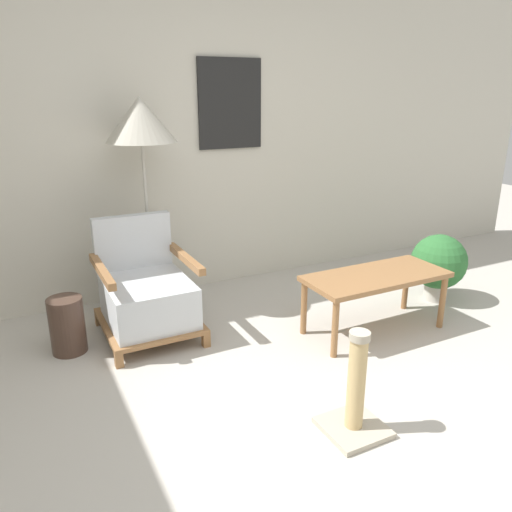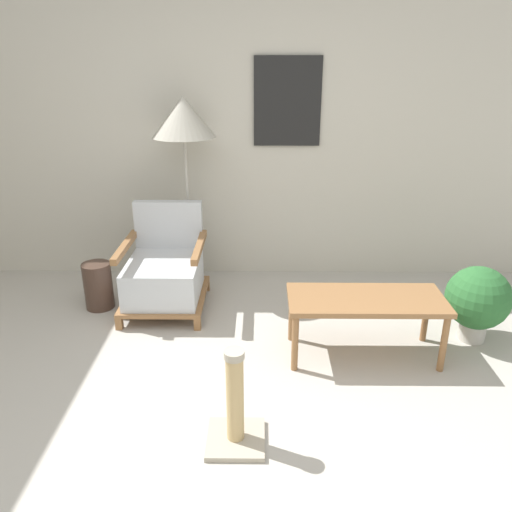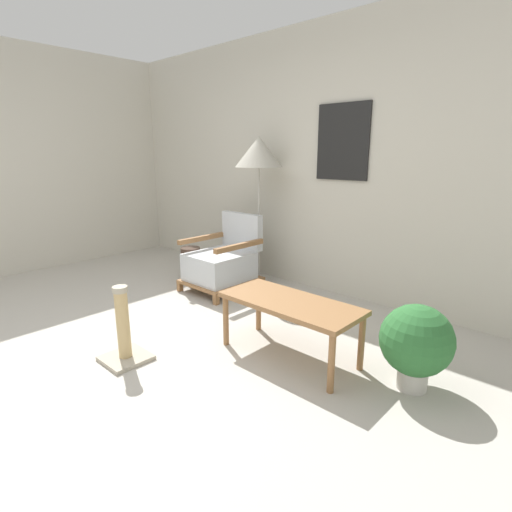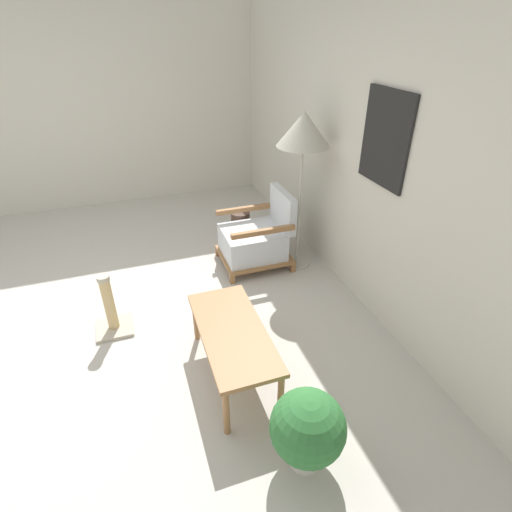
{
  "view_description": "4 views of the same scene",
  "coord_description": "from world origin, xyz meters",
  "views": [
    {
      "loc": [
        -1.32,
        -1.51,
        1.66
      ],
      "look_at": [
        0.19,
        1.45,
        0.55
      ],
      "focal_mm": 35.0,
      "sensor_mm": 36.0,
      "label": 1
    },
    {
      "loc": [
        0.23,
        -1.91,
        1.9
      ],
      "look_at": [
        0.19,
        1.45,
        0.55
      ],
      "focal_mm": 35.0,
      "sensor_mm": 36.0,
      "label": 2
    },
    {
      "loc": [
        2.55,
        -1.09,
        1.45
      ],
      "look_at": [
        0.19,
        1.45,
        0.55
      ],
      "focal_mm": 28.0,
      "sensor_mm": 36.0,
      "label": 3
    },
    {
      "loc": [
        3.03,
        0.47,
        2.35
      ],
      "look_at": [
        0.19,
        1.45,
        0.55
      ],
      "focal_mm": 28.0,
      "sensor_mm": 36.0,
      "label": 4
    }
  ],
  "objects": [
    {
      "name": "potted_plant",
      "position": [
        1.75,
        1.23,
        0.32
      ],
      "size": [
        0.45,
        0.45,
        0.56
      ],
      "color": "beige",
      "rests_on": "ground_plane"
    },
    {
      "name": "ground_plane",
      "position": [
        0.0,
        0.0,
        0.0
      ],
      "size": [
        14.0,
        14.0,
        0.0
      ],
      "primitive_type": "plane",
      "color": "#B7B2A8"
    },
    {
      "name": "vase",
      "position": [
        -1.08,
        1.7,
        0.19
      ],
      "size": [
        0.23,
        0.23,
        0.38
      ],
      "primitive_type": "cylinder",
      "color": "#473328",
      "rests_on": "ground_plane"
    },
    {
      "name": "wall_back",
      "position": [
        0.0,
        2.46,
        1.35
      ],
      "size": [
        8.0,
        0.09,
        2.7
      ],
      "color": "beige",
      "rests_on": "ground_plane"
    },
    {
      "name": "floor_lamp",
      "position": [
        -0.39,
        2.12,
        1.42
      ],
      "size": [
        0.51,
        0.51,
        1.62
      ],
      "color": "#B7B2A8",
      "rests_on": "ground_plane"
    },
    {
      "name": "coffee_table",
      "position": [
        0.92,
        1.02,
        0.38
      ],
      "size": [
        1.03,
        0.45,
        0.43
      ],
      "color": "olive",
      "rests_on": "ground_plane"
    },
    {
      "name": "scratching_post",
      "position": [
        0.1,
        0.18,
        0.19
      ],
      "size": [
        0.31,
        0.31,
        0.56
      ],
      "color": "#B2A893",
      "rests_on": "ground_plane"
    },
    {
      "name": "armchair",
      "position": [
        -0.54,
        1.71,
        0.3
      ],
      "size": [
        0.64,
        0.72,
        0.81
      ],
      "color": "olive",
      "rests_on": "ground_plane"
    },
    {
      "name": "wall_left",
      "position": [
        -2.85,
        0.5,
        1.35
      ],
      "size": [
        0.06,
        8.0,
        2.7
      ],
      "color": "beige",
      "rests_on": "ground_plane"
    }
  ]
}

